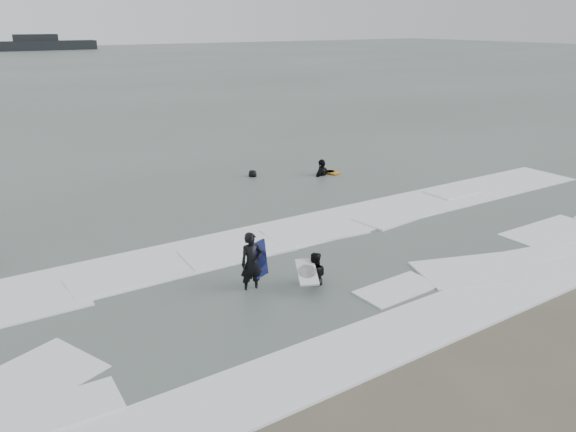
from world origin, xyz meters
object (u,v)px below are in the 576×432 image
surfer_wading (314,284)px  surfer_right_far (253,178)px  surfer_right_near (322,176)px  vessel_horizon (36,45)px  surfer_centre (252,291)px

surfer_wading → surfer_right_far: 11.11m
surfer_wading → surfer_right_near: 11.16m
surfer_right_far → surfer_right_near: bearing=117.7°
vessel_horizon → surfer_centre: bearing=-97.6°
surfer_wading → surfer_centre: bearing=14.2°
surfer_wading → surfer_right_far: (3.94, 10.39, 0.00)m
surfer_centre → surfer_right_near: size_ratio=0.85×
surfer_right_far → surfer_wading: bearing=35.0°
surfer_centre → surfer_right_far: 11.33m
surfer_right_far → vessel_horizon: bearing=-130.0°
surfer_right_far → vessel_horizon: size_ratio=0.06×
surfer_centre → surfer_wading: size_ratio=1.13×
surfer_centre → vessel_horizon: vessel_horizon is taller
surfer_centre → surfer_right_far: surfer_centre is taller
surfer_right_near → vessel_horizon: vessel_horizon is taller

